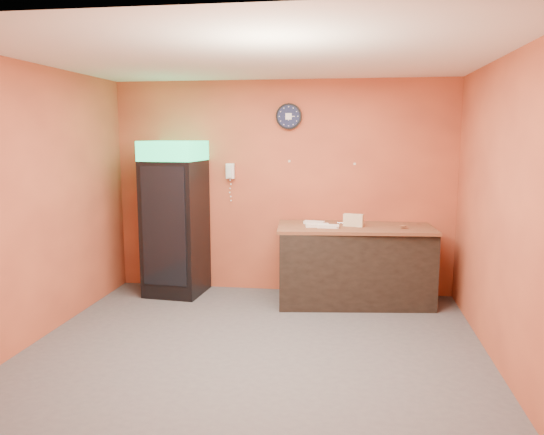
# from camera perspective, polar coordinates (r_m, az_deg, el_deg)

# --- Properties ---
(floor) EXTENTS (4.50, 4.50, 0.00)m
(floor) POSITION_cam_1_polar(r_m,az_deg,el_deg) (5.45, -1.73, -13.68)
(floor) COLOR #47474C
(floor) RESTS_ON ground
(back_wall) EXTENTS (4.50, 0.02, 2.80)m
(back_wall) POSITION_cam_1_polar(r_m,az_deg,el_deg) (7.05, 1.06, 3.25)
(back_wall) COLOR #CE5F3A
(back_wall) RESTS_ON floor
(left_wall) EXTENTS (0.02, 4.00, 2.80)m
(left_wall) POSITION_cam_1_polar(r_m,az_deg,el_deg) (5.91, -23.83, 1.40)
(left_wall) COLOR #CE5F3A
(left_wall) RESTS_ON floor
(right_wall) EXTENTS (0.02, 4.00, 2.80)m
(right_wall) POSITION_cam_1_polar(r_m,az_deg,el_deg) (5.19, 23.48, 0.48)
(right_wall) COLOR #CE5F3A
(right_wall) RESTS_ON floor
(ceiling) EXTENTS (4.50, 4.00, 0.02)m
(ceiling) POSITION_cam_1_polar(r_m,az_deg,el_deg) (5.09, -1.88, 16.89)
(ceiling) COLOR white
(ceiling) RESTS_ON back_wall
(beverage_cooler) EXTENTS (0.76, 0.77, 2.02)m
(beverage_cooler) POSITION_cam_1_polar(r_m,az_deg,el_deg) (7.02, -10.44, -0.33)
(beverage_cooler) COLOR black
(beverage_cooler) RESTS_ON floor
(prep_counter) EXTENTS (1.97, 1.07, 0.94)m
(prep_counter) POSITION_cam_1_polar(r_m,az_deg,el_deg) (6.74, 8.83, -5.16)
(prep_counter) COLOR black
(prep_counter) RESTS_ON floor
(wall_clock) EXTENTS (0.34, 0.06, 0.34)m
(wall_clock) POSITION_cam_1_polar(r_m,az_deg,el_deg) (6.98, 1.82, 10.82)
(wall_clock) COLOR black
(wall_clock) RESTS_ON back_wall
(wall_phone) EXTENTS (0.11, 0.10, 0.20)m
(wall_phone) POSITION_cam_1_polar(r_m,az_deg,el_deg) (7.10, -4.52, 5.00)
(wall_phone) COLOR white
(wall_phone) RESTS_ON back_wall
(butcher_paper) EXTENTS (1.97, 1.05, 0.04)m
(butcher_paper) POSITION_cam_1_polar(r_m,az_deg,el_deg) (6.64, 8.93, -1.07)
(butcher_paper) COLOR brown
(butcher_paper) RESTS_ON prep_counter
(sub_roll_stack) EXTENTS (0.25, 0.14, 0.15)m
(sub_roll_stack) POSITION_cam_1_polar(r_m,az_deg,el_deg) (6.58, 8.74, -0.29)
(sub_roll_stack) COLOR beige
(sub_roll_stack) RESTS_ON butcher_paper
(wrapped_sandwich_left) EXTENTS (0.30, 0.17, 0.04)m
(wrapped_sandwich_left) POSITION_cam_1_polar(r_m,az_deg,el_deg) (6.50, 4.88, -0.84)
(wrapped_sandwich_left) COLOR white
(wrapped_sandwich_left) RESTS_ON butcher_paper
(wrapped_sandwich_mid) EXTENTS (0.26, 0.11, 0.04)m
(wrapped_sandwich_mid) POSITION_cam_1_polar(r_m,az_deg,el_deg) (6.45, 6.07, -0.95)
(wrapped_sandwich_mid) COLOR white
(wrapped_sandwich_mid) RESTS_ON butcher_paper
(wrapped_sandwich_right) EXTENTS (0.27, 0.15, 0.04)m
(wrapped_sandwich_right) POSITION_cam_1_polar(r_m,az_deg,el_deg) (6.72, 4.55, -0.54)
(wrapped_sandwich_right) COLOR white
(wrapped_sandwich_right) RESTS_ON butcher_paper
(kitchen_tool) EXTENTS (0.06, 0.06, 0.06)m
(kitchen_tool) POSITION_cam_1_polar(r_m,az_deg,el_deg) (6.76, 8.28, -0.45)
(kitchen_tool) COLOR silver
(kitchen_tool) RESTS_ON butcher_paper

